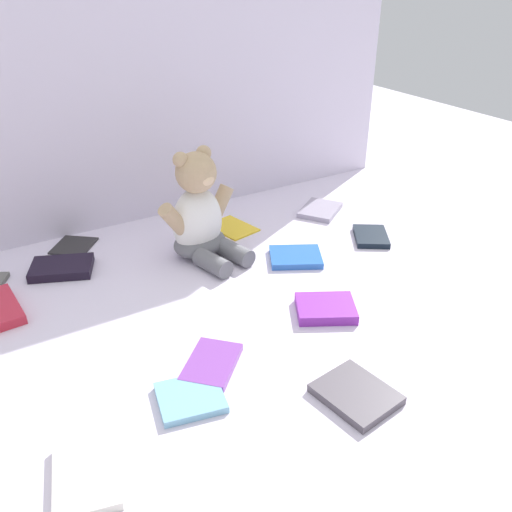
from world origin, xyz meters
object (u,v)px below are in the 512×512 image
book_case_12 (212,364)px  book_case_8 (190,398)px  book_case_0 (356,394)px  book_case_1 (62,268)px  book_case_4 (232,227)px  book_case_2 (74,245)px  book_case_9 (86,476)px  book_case_10 (371,236)px  teddy_bear (200,218)px  book_case_11 (320,210)px  book_case_6 (326,308)px  book_case_5 (296,257)px

book_case_12 → book_case_8: bearing=85.8°
book_case_0 → book_case_1: book_case_1 is taller
book_case_4 → book_case_8: book_case_8 is taller
book_case_2 → book_case_8: bearing=131.4°
book_case_9 → book_case_10: 0.87m
teddy_bear → book_case_12: (-0.16, -0.37, -0.09)m
book_case_0 → book_case_9: (-0.41, 0.06, 0.00)m
book_case_11 → book_case_8: bearing=-86.8°
book_case_0 → book_case_9: size_ratio=0.95×
book_case_9 → book_case_12: book_case_9 is taller
book_case_0 → book_case_6: size_ratio=1.05×
book_case_8 → book_case_11: bearing=139.8°
book_case_9 → book_case_12: 0.27m
book_case_1 → book_case_9: 0.58m
book_case_0 → book_case_10: size_ratio=1.09×
teddy_bear → book_case_11: (0.38, 0.05, -0.09)m
book_case_2 → book_case_10: 0.72m
book_case_2 → teddy_bear: bearing=-178.3°
book_case_1 → book_case_12: (0.14, -0.45, -0.00)m
book_case_12 → book_case_1: bearing=-27.7°
book_case_6 → book_case_9: (-0.51, -0.15, -0.00)m
book_case_4 → book_case_10: book_case_10 is taller
book_case_0 → book_case_10: (0.39, 0.41, -0.00)m
book_case_9 → book_case_12: bearing=39.1°
teddy_bear → book_case_4: bearing=18.9°
book_case_0 → book_case_6: (0.10, 0.21, 0.00)m
book_case_8 → book_case_10: (0.61, 0.28, 0.00)m
book_case_9 → book_case_8: bearing=32.6°
book_case_10 → book_case_0: bearing=79.7°
book_case_0 → book_case_8: bearing=-37.5°
book_case_10 → book_case_11: (-0.01, 0.19, -0.00)m
book_case_10 → book_case_11: bearing=-53.3°
book_case_8 → book_case_5: bearing=137.8°
book_case_8 → book_case_9: book_case_9 is taller
book_case_8 → book_case_9: bearing=-59.0°
book_case_1 → book_case_4: size_ratio=1.09×
book_case_2 → book_case_8: size_ratio=0.93×
teddy_bear → book_case_8: teddy_bear is taller
book_case_8 → book_case_11: same height
book_case_1 → book_case_10: book_case_1 is taller
book_case_0 → book_case_1: size_ratio=0.91×
book_case_9 → book_case_5: bearing=44.7°
book_case_4 → book_case_11: bearing=-19.9°
book_case_0 → book_case_4: size_ratio=0.99×
book_case_6 → book_case_12: (-0.26, -0.03, -0.00)m
book_case_1 → book_case_11: bearing=-70.7°
teddy_bear → book_case_1: bearing=149.8°
book_case_4 → book_case_10: 0.35m
book_case_2 → book_case_9: size_ratio=0.75×
teddy_bear → book_case_4: 0.18m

